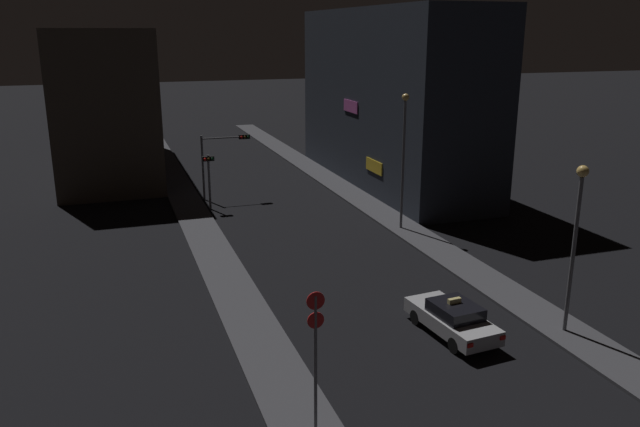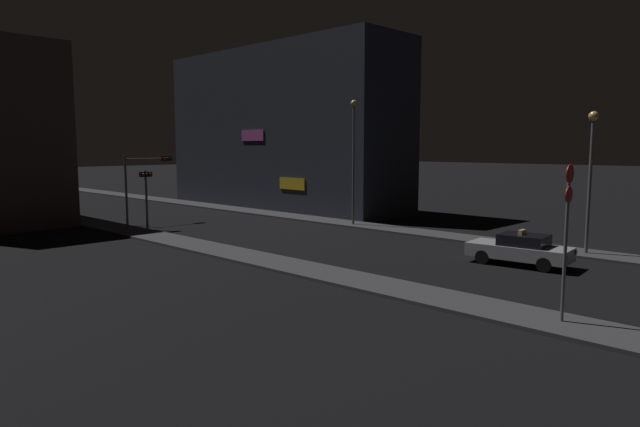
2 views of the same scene
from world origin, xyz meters
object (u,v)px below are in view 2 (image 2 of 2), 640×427
at_px(traffic_light_overhead, 145,174).
at_px(traffic_light_left_kerb, 146,187).
at_px(taxi, 520,249).
at_px(sign_pole_left, 567,229).
at_px(street_lamp_far_block, 354,148).
at_px(street_lamp_near_block, 591,161).

bearing_deg(traffic_light_overhead, traffic_light_left_kerb, -117.27).
height_order(taxi, sign_pole_left, sign_pole_left).
relative_size(traffic_light_overhead, traffic_light_left_kerb, 1.24).
relative_size(taxi, street_lamp_far_block, 0.56).
distance_m(traffic_light_left_kerb, sign_pole_left, 26.79).
relative_size(traffic_light_left_kerb, street_lamp_near_block, 0.56).
relative_size(traffic_light_left_kerb, sign_pole_left, 0.82).
height_order(taxi, traffic_light_overhead, traffic_light_overhead).
bearing_deg(street_lamp_near_block, traffic_light_overhead, 109.49).
distance_m(traffic_light_overhead, sign_pole_left, 29.59).
xyz_separation_m(traffic_light_overhead, street_lamp_near_block, (9.24, -26.10, 1.18)).
bearing_deg(sign_pole_left, taxi, 32.44).
bearing_deg(taxi, traffic_light_overhead, 100.93).
height_order(traffic_light_overhead, street_lamp_far_block, street_lamp_far_block).
bearing_deg(taxi, street_lamp_near_block, -16.63).
xyz_separation_m(sign_pole_left, street_lamp_near_block, (11.84, 3.36, 1.73)).
relative_size(taxi, traffic_light_overhead, 0.97).
relative_size(sign_pole_left, street_lamp_near_block, 0.68).
distance_m(traffic_light_left_kerb, street_lamp_near_block, 25.77).
relative_size(taxi, street_lamp_near_block, 0.67).
relative_size(traffic_light_overhead, sign_pole_left, 1.01).
bearing_deg(traffic_light_overhead, taxi, -79.07).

